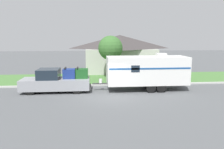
# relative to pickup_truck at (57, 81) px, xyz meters

# --- Properties ---
(ground_plane) EXTENTS (120.00, 120.00, 0.00)m
(ground_plane) POSITION_rel_pickup_truck_xyz_m (4.14, -1.81, -0.90)
(ground_plane) COLOR #515456
(curb_strip) EXTENTS (80.00, 0.30, 0.14)m
(curb_strip) POSITION_rel_pickup_truck_xyz_m (4.14, 1.94, -0.83)
(curb_strip) COLOR #ADADA8
(curb_strip) RESTS_ON ground_plane
(lawn_strip) EXTENTS (80.00, 7.00, 0.03)m
(lawn_strip) POSITION_rel_pickup_truck_xyz_m (4.14, 5.59, -0.89)
(lawn_strip) COLOR #477538
(lawn_strip) RESTS_ON ground_plane
(house_across_street) EXTENTS (9.75, 6.98, 4.88)m
(house_across_street) POSITION_rel_pickup_truck_xyz_m (6.75, 11.09, 1.62)
(house_across_street) COLOR #B2B2A8
(house_across_street) RESTS_ON ground_plane
(pickup_truck) EXTENTS (5.77, 2.09, 2.05)m
(pickup_truck) POSITION_rel_pickup_truck_xyz_m (0.00, 0.00, 0.00)
(pickup_truck) COLOR black
(pickup_truck) RESTS_ON ground_plane
(travel_trailer) EXTENTS (8.17, 2.46, 3.20)m
(travel_trailer) POSITION_rel_pickup_truck_xyz_m (7.73, -0.00, 0.83)
(travel_trailer) COLOR black
(travel_trailer) RESTS_ON ground_plane
(mailbox) EXTENTS (0.48, 0.20, 1.35)m
(mailbox) POSITION_rel_pickup_truck_xyz_m (8.38, 2.50, 0.13)
(mailbox) COLOR brown
(mailbox) RESTS_ON ground_plane
(tree_in_yard) EXTENTS (2.67, 2.67, 4.75)m
(tree_in_yard) POSITION_rel_pickup_truck_xyz_m (5.02, 5.39, 2.50)
(tree_in_yard) COLOR brown
(tree_in_yard) RESTS_ON ground_plane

